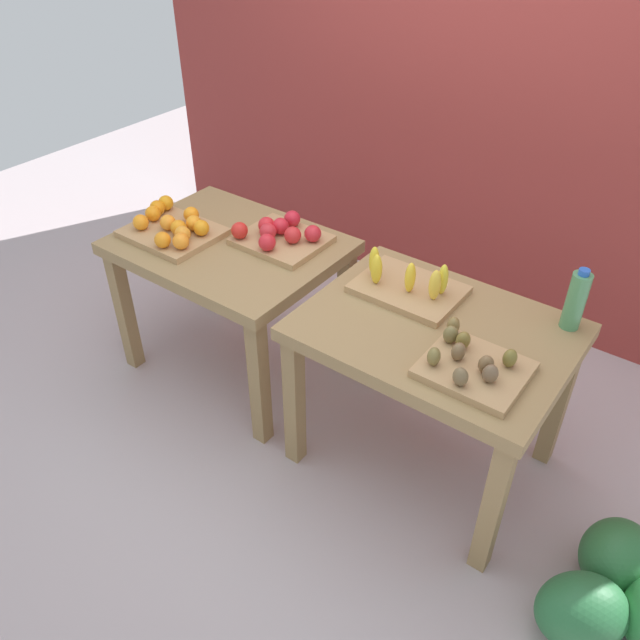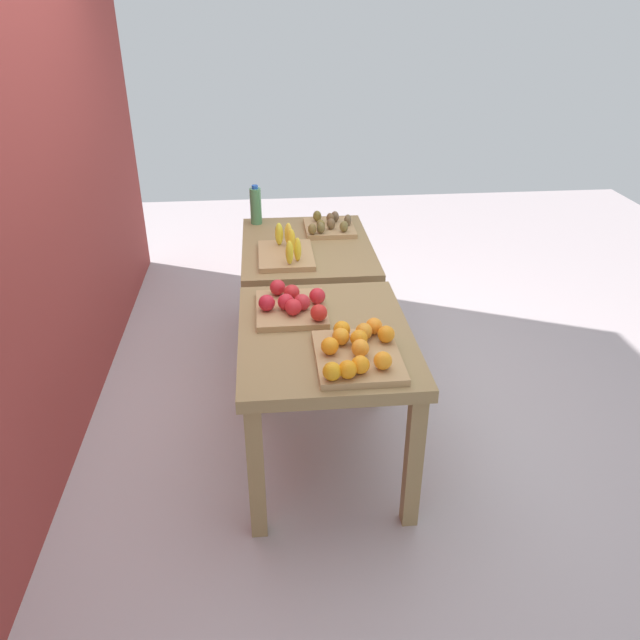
{
  "view_description": "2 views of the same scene",
  "coord_description": "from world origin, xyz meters",
  "px_view_note": "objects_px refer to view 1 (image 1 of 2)",
  "views": [
    {
      "loc": [
        1.38,
        -1.87,
        2.26
      ],
      "look_at": [
        -0.02,
        0.01,
        0.53
      ],
      "focal_mm": 35.58,
      "sensor_mm": 36.0,
      "label": 1
    },
    {
      "loc": [
        -3.04,
        0.26,
        2.15
      ],
      "look_at": [
        -0.03,
        -0.03,
        0.53
      ],
      "focal_mm": 34.62,
      "sensor_mm": 36.0,
      "label": 2
    }
  ],
  "objects_px": {
    "watermelon_pile": "(622,595)",
    "display_table_right": "(434,348)",
    "apple_bin": "(280,235)",
    "orange_bin": "(173,227)",
    "banana_crate": "(408,285)",
    "water_bottle": "(576,300)",
    "display_table_left": "(230,262)",
    "kiwi_bin": "(472,364)"
  },
  "relations": [
    {
      "from": "watermelon_pile",
      "to": "display_table_right",
      "type": "bearing_deg",
      "value": 165.51
    },
    {
      "from": "apple_bin",
      "to": "orange_bin",
      "type": "bearing_deg",
      "value": -151.77
    },
    {
      "from": "orange_bin",
      "to": "display_table_right",
      "type": "bearing_deg",
      "value": 4.6
    },
    {
      "from": "orange_bin",
      "to": "banana_crate",
      "type": "relative_size",
      "value": 1.02
    },
    {
      "from": "apple_bin",
      "to": "banana_crate",
      "type": "relative_size",
      "value": 0.92
    },
    {
      "from": "orange_bin",
      "to": "water_bottle",
      "type": "distance_m",
      "value": 1.84
    },
    {
      "from": "display_table_right",
      "to": "water_bottle",
      "type": "height_order",
      "value": "water_bottle"
    },
    {
      "from": "watermelon_pile",
      "to": "apple_bin",
      "type": "bearing_deg",
      "value": 168.37
    },
    {
      "from": "display_table_left",
      "to": "banana_crate",
      "type": "height_order",
      "value": "banana_crate"
    },
    {
      "from": "display_table_left",
      "to": "banana_crate",
      "type": "bearing_deg",
      "value": 8.41
    },
    {
      "from": "orange_bin",
      "to": "apple_bin",
      "type": "bearing_deg",
      "value": 28.23
    },
    {
      "from": "water_bottle",
      "to": "apple_bin",
      "type": "bearing_deg",
      "value": -172.67
    },
    {
      "from": "orange_bin",
      "to": "water_bottle",
      "type": "xyz_separation_m",
      "value": [
        1.79,
        0.42,
        0.08
      ]
    },
    {
      "from": "display_table_left",
      "to": "orange_bin",
      "type": "distance_m",
      "value": 0.32
    },
    {
      "from": "apple_bin",
      "to": "kiwi_bin",
      "type": "xyz_separation_m",
      "value": [
        1.14,
        -0.3,
        -0.01
      ]
    },
    {
      "from": "apple_bin",
      "to": "watermelon_pile",
      "type": "relative_size",
      "value": 0.6
    },
    {
      "from": "display_table_right",
      "to": "orange_bin",
      "type": "bearing_deg",
      "value": -175.4
    },
    {
      "from": "watermelon_pile",
      "to": "display_table_left",
      "type": "bearing_deg",
      "value": 173.24
    },
    {
      "from": "apple_bin",
      "to": "kiwi_bin",
      "type": "bearing_deg",
      "value": -14.9
    },
    {
      "from": "banana_crate",
      "to": "watermelon_pile",
      "type": "bearing_deg",
      "value": -18.1
    },
    {
      "from": "orange_bin",
      "to": "banana_crate",
      "type": "distance_m",
      "value": 1.19
    },
    {
      "from": "apple_bin",
      "to": "water_bottle",
      "type": "bearing_deg",
      "value": 7.33
    },
    {
      "from": "orange_bin",
      "to": "water_bottle",
      "type": "height_order",
      "value": "water_bottle"
    },
    {
      "from": "water_bottle",
      "to": "watermelon_pile",
      "type": "bearing_deg",
      "value": -46.17
    },
    {
      "from": "apple_bin",
      "to": "display_table_right",
      "type": "bearing_deg",
      "value": -8.59
    },
    {
      "from": "display_table_left",
      "to": "watermelon_pile",
      "type": "distance_m",
      "value": 2.14
    },
    {
      "from": "kiwi_bin",
      "to": "orange_bin",
      "type": "bearing_deg",
      "value": 178.07
    },
    {
      "from": "orange_bin",
      "to": "watermelon_pile",
      "type": "bearing_deg",
      "value": -3.31
    },
    {
      "from": "banana_crate",
      "to": "kiwi_bin",
      "type": "distance_m",
      "value": 0.53
    },
    {
      "from": "display_table_left",
      "to": "water_bottle",
      "type": "bearing_deg",
      "value": 11.38
    },
    {
      "from": "apple_bin",
      "to": "display_table_left",
      "type": "bearing_deg",
      "value": -146.17
    },
    {
      "from": "display_table_left",
      "to": "apple_bin",
      "type": "distance_m",
      "value": 0.29
    },
    {
      "from": "kiwi_bin",
      "to": "display_table_left",
      "type": "bearing_deg",
      "value": 173.01
    },
    {
      "from": "display_table_left",
      "to": "orange_bin",
      "type": "bearing_deg",
      "value": -156.72
    },
    {
      "from": "water_bottle",
      "to": "watermelon_pile",
      "type": "xyz_separation_m",
      "value": [
        0.53,
        -0.55,
        -0.75
      ]
    },
    {
      "from": "display_table_left",
      "to": "apple_bin",
      "type": "relative_size",
      "value": 2.57
    },
    {
      "from": "display_table_left",
      "to": "orange_bin",
      "type": "height_order",
      "value": "orange_bin"
    },
    {
      "from": "kiwi_bin",
      "to": "water_bottle",
      "type": "bearing_deg",
      "value": 67.97
    },
    {
      "from": "orange_bin",
      "to": "kiwi_bin",
      "type": "distance_m",
      "value": 1.6
    },
    {
      "from": "orange_bin",
      "to": "apple_bin",
      "type": "relative_size",
      "value": 1.11
    },
    {
      "from": "display_table_right",
      "to": "apple_bin",
      "type": "distance_m",
      "value": 0.94
    },
    {
      "from": "display_table_left",
      "to": "display_table_right",
      "type": "height_order",
      "value": "same"
    }
  ]
}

